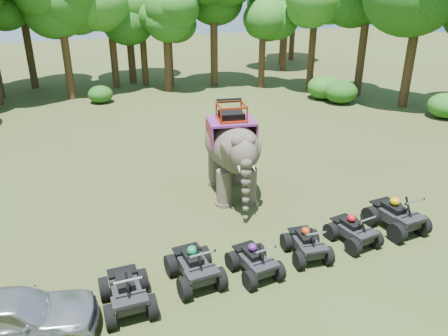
{
  "coord_description": "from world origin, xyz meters",
  "views": [
    {
      "loc": [
        -5.22,
        -11.41,
        7.81
      ],
      "look_at": [
        0.0,
        1.2,
        1.9
      ],
      "focal_mm": 35.0,
      "sensor_mm": 36.0,
      "label": 1
    }
  ],
  "objects_px": {
    "parked_car": "(9,318)",
    "atv_0": "(126,287)",
    "atv_2": "(255,257)",
    "atv_4": "(354,227)",
    "elephant": "(232,150)",
    "atv_3": "(307,240)",
    "atv_5": "(397,211)",
    "atv_1": "(194,262)"
  },
  "relations": [
    {
      "from": "parked_car",
      "to": "atv_0",
      "type": "relative_size",
      "value": 2.27
    },
    {
      "from": "atv_2",
      "to": "atv_4",
      "type": "distance_m",
      "value": 3.64
    },
    {
      "from": "elephant",
      "to": "atv_2",
      "type": "height_order",
      "value": "elephant"
    },
    {
      "from": "atv_0",
      "to": "atv_2",
      "type": "distance_m",
      "value": 3.64
    },
    {
      "from": "atv_0",
      "to": "atv_4",
      "type": "xyz_separation_m",
      "value": [
        7.26,
        0.25,
        -0.06
      ]
    },
    {
      "from": "atv_3",
      "to": "atv_4",
      "type": "height_order",
      "value": "atv_4"
    },
    {
      "from": "elephant",
      "to": "atv_3",
      "type": "distance_m",
      "value": 5.03
    },
    {
      "from": "atv_0",
      "to": "atv_2",
      "type": "bearing_deg",
      "value": 1.31
    },
    {
      "from": "atv_3",
      "to": "atv_5",
      "type": "height_order",
      "value": "atv_5"
    },
    {
      "from": "atv_1",
      "to": "atv_2",
      "type": "distance_m",
      "value": 1.72
    },
    {
      "from": "atv_1",
      "to": "atv_4",
      "type": "bearing_deg",
      "value": -3.23
    },
    {
      "from": "atv_3",
      "to": "atv_0",
      "type": "bearing_deg",
      "value": -170.46
    },
    {
      "from": "elephant",
      "to": "parked_car",
      "type": "distance_m",
      "value": 9.4
    },
    {
      "from": "atv_5",
      "to": "atv_4",
      "type": "bearing_deg",
      "value": -179.09
    },
    {
      "from": "parked_car",
      "to": "atv_4",
      "type": "distance_m",
      "value": 9.97
    },
    {
      "from": "elephant",
      "to": "atv_1",
      "type": "height_order",
      "value": "elephant"
    },
    {
      "from": "parked_car",
      "to": "atv_2",
      "type": "height_order",
      "value": "parked_car"
    },
    {
      "from": "atv_0",
      "to": "atv_1",
      "type": "height_order",
      "value": "atv_1"
    },
    {
      "from": "atv_2",
      "to": "elephant",
      "type": "bearing_deg",
      "value": 68.61
    },
    {
      "from": "atv_4",
      "to": "atv_1",
      "type": "bearing_deg",
      "value": 172.84
    },
    {
      "from": "atv_2",
      "to": "parked_car",
      "type": "bearing_deg",
      "value": 175.71
    },
    {
      "from": "atv_1",
      "to": "atv_2",
      "type": "height_order",
      "value": "atv_1"
    },
    {
      "from": "parked_car",
      "to": "atv_0",
      "type": "xyz_separation_m",
      "value": [
        2.7,
        0.11,
        -0.03
      ]
    },
    {
      "from": "atv_1",
      "to": "atv_4",
      "type": "height_order",
      "value": "atv_1"
    },
    {
      "from": "elephant",
      "to": "atv_5",
      "type": "distance_m",
      "value": 6.26
    },
    {
      "from": "atv_0",
      "to": "atv_3",
      "type": "height_order",
      "value": "atv_0"
    },
    {
      "from": "elephant",
      "to": "atv_4",
      "type": "xyz_separation_m",
      "value": [
        2.17,
        -4.77,
        -1.26
      ]
    },
    {
      "from": "atv_1",
      "to": "atv_4",
      "type": "relative_size",
      "value": 1.11
    },
    {
      "from": "atv_0",
      "to": "atv_4",
      "type": "height_order",
      "value": "atv_0"
    },
    {
      "from": "atv_2",
      "to": "atv_1",
      "type": "bearing_deg",
      "value": 163.13
    },
    {
      "from": "elephant",
      "to": "atv_0",
      "type": "distance_m",
      "value": 7.25
    },
    {
      "from": "atv_0",
      "to": "atv_4",
      "type": "bearing_deg",
      "value": 3.36
    },
    {
      "from": "atv_0",
      "to": "atv_1",
      "type": "xyz_separation_m",
      "value": [
        1.95,
        0.34,
        0.01
      ]
    },
    {
      "from": "atv_0",
      "to": "atv_5",
      "type": "xyz_separation_m",
      "value": [
        9.12,
        0.38,
        0.05
      ]
    },
    {
      "from": "atv_3",
      "to": "atv_5",
      "type": "relative_size",
      "value": 0.83
    },
    {
      "from": "atv_5",
      "to": "atv_3",
      "type": "bearing_deg",
      "value": -179.93
    },
    {
      "from": "atv_4",
      "to": "elephant",
      "type": "bearing_deg",
      "value": 108.29
    },
    {
      "from": "atv_4",
      "to": "atv_0",
      "type": "bearing_deg",
      "value": 175.79
    },
    {
      "from": "elephant",
      "to": "parked_car",
      "type": "bearing_deg",
      "value": -135.28
    },
    {
      "from": "parked_car",
      "to": "atv_5",
      "type": "xyz_separation_m",
      "value": [
        11.82,
        0.5,
        0.02
      ]
    },
    {
      "from": "elephant",
      "to": "atv_5",
      "type": "relative_size",
      "value": 2.35
    },
    {
      "from": "parked_car",
      "to": "atv_2",
      "type": "distance_m",
      "value": 6.34
    }
  ]
}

